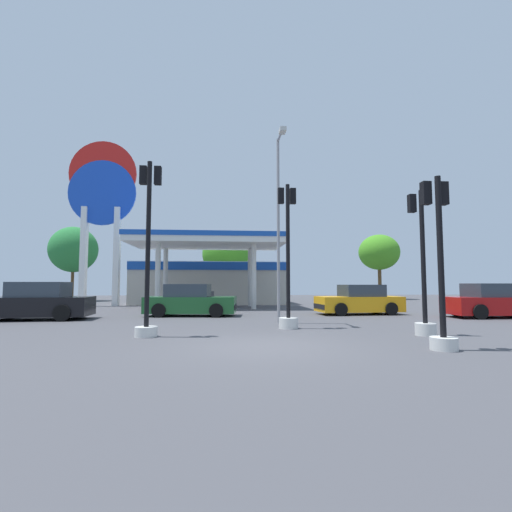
# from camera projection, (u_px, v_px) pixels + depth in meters

# --- Properties ---
(ground_plane) EXTENTS (90.00, 90.00, 0.00)m
(ground_plane) POSITION_uv_depth(u_px,v_px,m) (263.00, 346.00, 9.33)
(ground_plane) COLOR #47474C
(ground_plane) RESTS_ON ground
(gas_station) EXTENTS (11.94, 11.30, 4.75)m
(gas_station) POSITION_uv_depth(u_px,v_px,m) (210.00, 278.00, 29.54)
(gas_station) COLOR beige
(gas_station) RESTS_ON ground
(station_pole_sign) EXTENTS (4.78, 0.56, 12.03)m
(station_pole_sign) POSITION_uv_depth(u_px,v_px,m) (102.00, 200.00, 27.08)
(station_pole_sign) COLOR white
(station_pole_sign) RESTS_ON ground
(car_0) EXTENTS (4.74, 2.37, 1.65)m
(car_0) POSITION_uv_depth(u_px,v_px,m) (36.00, 303.00, 16.33)
(car_0) COLOR black
(car_0) RESTS_ON ground
(car_1) EXTENTS (4.52, 2.18, 1.59)m
(car_1) POSITION_uv_depth(u_px,v_px,m) (495.00, 302.00, 17.45)
(car_1) COLOR black
(car_1) RESTS_ON ground
(car_2) EXTENTS (4.38, 2.18, 1.53)m
(car_2) POSITION_uv_depth(u_px,v_px,m) (359.00, 301.00, 19.32)
(car_2) COLOR black
(car_2) RESTS_ON ground
(car_3) EXTENTS (4.52, 2.34, 1.56)m
(car_3) POSITION_uv_depth(u_px,v_px,m) (191.00, 301.00, 18.34)
(car_3) COLOR black
(car_3) RESTS_ON ground
(traffic_signal_0) EXTENTS (0.63, 0.66, 4.47)m
(traffic_signal_0) POSITION_uv_depth(u_px,v_px,m) (423.00, 289.00, 11.40)
(traffic_signal_0) COLOR silver
(traffic_signal_0) RESTS_ON ground
(traffic_signal_1) EXTENTS (0.65, 0.67, 4.17)m
(traffic_signal_1) POSITION_uv_depth(u_px,v_px,m) (440.00, 278.00, 8.95)
(traffic_signal_1) COLOR silver
(traffic_signal_1) RESTS_ON ground
(traffic_signal_2) EXTENTS (0.66, 0.69, 5.29)m
(traffic_signal_2) POSITION_uv_depth(u_px,v_px,m) (148.00, 265.00, 11.20)
(traffic_signal_2) COLOR silver
(traffic_signal_2) RESTS_ON ground
(traffic_signal_3) EXTENTS (0.67, 0.69, 5.15)m
(traffic_signal_3) POSITION_uv_depth(u_px,v_px,m) (288.00, 276.00, 13.25)
(traffic_signal_3) COLOR silver
(traffic_signal_3) RESTS_ON ground
(tree_0) EXTENTS (4.36, 4.36, 6.97)m
(tree_0) POSITION_uv_depth(u_px,v_px,m) (74.00, 250.00, 35.08)
(tree_0) COLOR brown
(tree_0) RESTS_ON ground
(tree_1) EXTENTS (4.77, 4.77, 6.95)m
(tree_1) POSITION_uv_depth(u_px,v_px,m) (226.00, 254.00, 38.29)
(tree_1) COLOR brown
(tree_1) RESTS_ON ground
(tree_2) EXTENTS (4.25, 4.25, 6.84)m
(tree_2) POSITION_uv_depth(u_px,v_px,m) (379.00, 252.00, 39.61)
(tree_2) COLOR brown
(tree_2) RESTS_ON ground
(corner_streetlamp) EXTENTS (0.24, 1.48, 7.55)m
(corner_streetlamp) POSITION_uv_depth(u_px,v_px,m) (279.00, 211.00, 14.97)
(corner_streetlamp) COLOR gray
(corner_streetlamp) RESTS_ON ground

